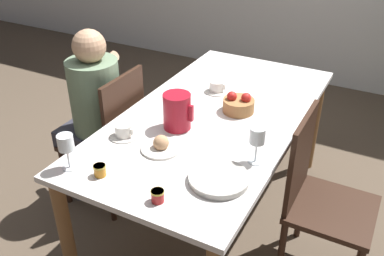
{
  "coord_description": "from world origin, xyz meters",
  "views": [
    {
      "loc": [
        0.87,
        -1.9,
        1.89
      ],
      "look_at": [
        0.0,
        -0.27,
        0.8
      ],
      "focal_mm": 40.0,
      "sensor_mm": 36.0,
      "label": 1
    }
  ],
  "objects_px": {
    "serving_tray": "(219,179)",
    "jam_jar_amber": "(158,195)",
    "bread_plate": "(161,146)",
    "fruit_bowl": "(239,104)",
    "jam_jar_red": "(100,170)",
    "teacup_near_person": "(124,131)",
    "wine_glass_water": "(257,137)",
    "wine_glass_juice": "(66,145)",
    "red_pitcher": "(177,111)",
    "teacup_across": "(217,87)",
    "person_seated": "(93,106)",
    "chair_opposite": "(319,196)",
    "chair_person_side": "(111,137)"
  },
  "relations": [
    {
      "from": "chair_person_side",
      "to": "serving_tray",
      "type": "relative_size",
      "value": 3.44
    },
    {
      "from": "red_pitcher",
      "to": "wine_glass_water",
      "type": "relative_size",
      "value": 1.06
    },
    {
      "from": "person_seated",
      "to": "wine_glass_juice",
      "type": "height_order",
      "value": "person_seated"
    },
    {
      "from": "person_seated",
      "to": "serving_tray",
      "type": "bearing_deg",
      "value": -110.56
    },
    {
      "from": "jam_jar_amber",
      "to": "wine_glass_water",
      "type": "bearing_deg",
      "value": 60.62
    },
    {
      "from": "red_pitcher",
      "to": "fruit_bowl",
      "type": "distance_m",
      "value": 0.38
    },
    {
      "from": "person_seated",
      "to": "chair_person_side",
      "type": "bearing_deg",
      "value": -72.32
    },
    {
      "from": "wine_glass_water",
      "to": "wine_glass_juice",
      "type": "height_order",
      "value": "wine_glass_water"
    },
    {
      "from": "wine_glass_juice",
      "to": "bread_plate",
      "type": "bearing_deg",
      "value": 48.56
    },
    {
      "from": "person_seated",
      "to": "serving_tray",
      "type": "distance_m",
      "value": 1.08
    },
    {
      "from": "serving_tray",
      "to": "wine_glass_juice",
      "type": "bearing_deg",
      "value": -160.67
    },
    {
      "from": "red_pitcher",
      "to": "wine_glass_water",
      "type": "distance_m",
      "value": 0.49
    },
    {
      "from": "red_pitcher",
      "to": "wine_glass_juice",
      "type": "height_order",
      "value": "red_pitcher"
    },
    {
      "from": "serving_tray",
      "to": "jam_jar_amber",
      "type": "bearing_deg",
      "value": -125.15
    },
    {
      "from": "red_pitcher",
      "to": "teacup_across",
      "type": "height_order",
      "value": "red_pitcher"
    },
    {
      "from": "red_pitcher",
      "to": "teacup_across",
      "type": "distance_m",
      "value": 0.49
    },
    {
      "from": "chair_person_side",
      "to": "fruit_bowl",
      "type": "relative_size",
      "value": 5.23
    },
    {
      "from": "person_seated",
      "to": "jam_jar_red",
      "type": "xyz_separation_m",
      "value": [
        0.53,
        -0.58,
        0.09
      ]
    },
    {
      "from": "wine_glass_water",
      "to": "teacup_across",
      "type": "distance_m",
      "value": 0.77
    },
    {
      "from": "fruit_bowl",
      "to": "jam_jar_red",
      "type": "bearing_deg",
      "value": -110.26
    },
    {
      "from": "red_pitcher",
      "to": "wine_glass_water",
      "type": "bearing_deg",
      "value": -12.59
    },
    {
      "from": "teacup_across",
      "to": "jam_jar_amber",
      "type": "distance_m",
      "value": 1.06
    },
    {
      "from": "red_pitcher",
      "to": "teacup_across",
      "type": "relative_size",
      "value": 1.29
    },
    {
      "from": "chair_opposite",
      "to": "teacup_across",
      "type": "bearing_deg",
      "value": -115.73
    },
    {
      "from": "teacup_near_person",
      "to": "fruit_bowl",
      "type": "distance_m",
      "value": 0.66
    },
    {
      "from": "person_seated",
      "to": "fruit_bowl",
      "type": "relative_size",
      "value": 6.66
    },
    {
      "from": "jam_jar_amber",
      "to": "chair_person_side",
      "type": "bearing_deg",
      "value": 139.66
    },
    {
      "from": "chair_person_side",
      "to": "red_pitcher",
      "type": "distance_m",
      "value": 0.65
    },
    {
      "from": "serving_tray",
      "to": "jam_jar_amber",
      "type": "xyz_separation_m",
      "value": [
        -0.17,
        -0.23,
        0.01
      ]
    },
    {
      "from": "person_seated",
      "to": "bread_plate",
      "type": "height_order",
      "value": "person_seated"
    },
    {
      "from": "jam_jar_red",
      "to": "jam_jar_amber",
      "type": "bearing_deg",
      "value": -5.21
    },
    {
      "from": "teacup_near_person",
      "to": "bread_plate",
      "type": "bearing_deg",
      "value": -3.02
    },
    {
      "from": "chair_person_side",
      "to": "red_pitcher",
      "type": "relative_size",
      "value": 4.77
    },
    {
      "from": "bread_plate",
      "to": "fruit_bowl",
      "type": "distance_m",
      "value": 0.56
    },
    {
      "from": "jam_jar_amber",
      "to": "fruit_bowl",
      "type": "xyz_separation_m",
      "value": [
        -0.01,
        0.87,
        0.01
      ]
    },
    {
      "from": "chair_person_side",
      "to": "fruit_bowl",
      "type": "bearing_deg",
      "value": -73.33
    },
    {
      "from": "serving_tray",
      "to": "teacup_across",
      "type": "bearing_deg",
      "value": 115.74
    },
    {
      "from": "bread_plate",
      "to": "jam_jar_amber",
      "type": "height_order",
      "value": "bread_plate"
    },
    {
      "from": "red_pitcher",
      "to": "wine_glass_juice",
      "type": "xyz_separation_m",
      "value": [
        -0.25,
        -0.54,
        0.03
      ]
    },
    {
      "from": "jam_jar_red",
      "to": "person_seated",
      "type": "bearing_deg",
      "value": 132.15
    },
    {
      "from": "chair_opposite",
      "to": "jam_jar_red",
      "type": "xyz_separation_m",
      "value": [
        -0.85,
        -0.65,
        0.29
      ]
    },
    {
      "from": "bread_plate",
      "to": "serving_tray",
      "type": "bearing_deg",
      "value": -15.84
    },
    {
      "from": "chair_opposite",
      "to": "wine_glass_juice",
      "type": "bearing_deg",
      "value": -56.51
    },
    {
      "from": "bread_plate",
      "to": "fruit_bowl",
      "type": "relative_size",
      "value": 1.13
    },
    {
      "from": "bread_plate",
      "to": "chair_opposite",
      "type": "bearing_deg",
      "value": 25.38
    },
    {
      "from": "chair_person_side",
      "to": "wine_glass_juice",
      "type": "xyz_separation_m",
      "value": [
        0.28,
        -0.63,
        0.39
      ]
    },
    {
      "from": "jam_jar_red",
      "to": "fruit_bowl",
      "type": "bearing_deg",
      "value": 69.74
    },
    {
      "from": "person_seated",
      "to": "teacup_near_person",
      "type": "relative_size",
      "value": 7.87
    },
    {
      "from": "chair_person_side",
      "to": "bread_plate",
      "type": "height_order",
      "value": "chair_person_side"
    },
    {
      "from": "teacup_across",
      "to": "chair_person_side",
      "type": "bearing_deg",
      "value": -143.14
    }
  ]
}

